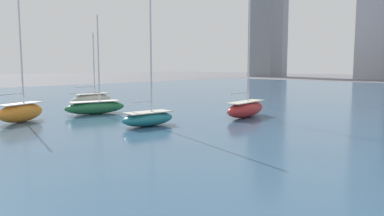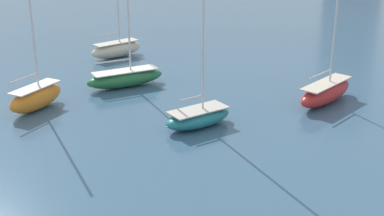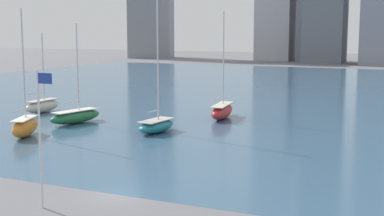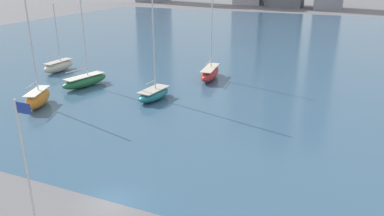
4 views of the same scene
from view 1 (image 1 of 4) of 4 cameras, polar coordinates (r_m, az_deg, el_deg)
name	(u,v)px [view 1 (image 1 of 4)]	position (r m, az deg, el deg)	size (l,w,h in m)	color
sailboat_red	(246,108)	(46.23, 8.18, -0.06)	(3.14, 8.18, 14.36)	#B72828
sailboat_green	(95,107)	(50.41, -14.51, 0.19)	(3.92, 8.20, 12.77)	#236B3D
sailboat_cream	(92,99)	(61.68, -14.98, 1.38)	(2.17, 6.73, 11.43)	beige
sailboat_teal	(148,117)	(39.48, -6.71, -1.38)	(3.16, 6.29, 16.42)	#1E757F
sailboat_orange	(21,111)	(46.07, -24.63, -0.48)	(4.04, 6.34, 14.29)	orange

